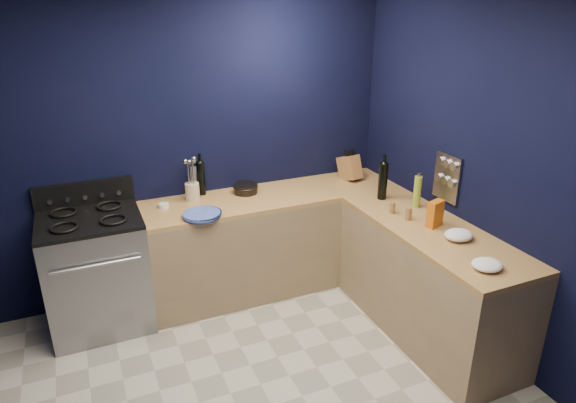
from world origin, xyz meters
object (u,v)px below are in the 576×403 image
gas_range (97,274)px  crouton_bag (435,214)px  utensil_crock (192,192)px  knife_block (350,168)px  plate_stack (202,215)px

gas_range → crouton_bag: bearing=-24.5°
gas_range → utensil_crock: size_ratio=6.09×
knife_block → crouton_bag: knife_block is taller
gas_range → plate_stack: size_ratio=3.11×
knife_block → crouton_bag: (0.05, -1.19, -0.01)m
gas_range → plate_stack: 0.97m
gas_range → crouton_bag: (2.39, -1.09, 0.54)m
knife_block → crouton_bag: bearing=-99.2°
plate_stack → knife_block: 1.56m
utensil_crock → knife_block: knife_block is taller
gas_range → utensil_crock: 1.01m
plate_stack → knife_block: knife_block is taller
crouton_bag → gas_range: bearing=136.7°
utensil_crock → knife_block: 1.50m
plate_stack → crouton_bag: size_ratio=1.46×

